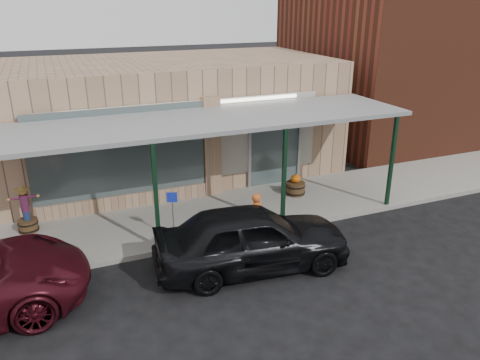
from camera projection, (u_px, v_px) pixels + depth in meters
name	position (u px, v px, depth m)	size (l,w,h in m)	color
ground	(256.00, 280.00, 11.06)	(120.00, 120.00, 0.00)	black
sidewalk	(207.00, 216.00, 14.14)	(40.00, 3.20, 0.15)	gray
storefront	(167.00, 118.00, 17.35)	(12.00, 6.25, 4.20)	tan
awning	(205.00, 122.00, 13.05)	(12.00, 3.00, 3.04)	gray
block_buildings_near	(208.00, 66.00, 18.35)	(61.00, 8.00, 8.00)	brown
barrel_scarecrow	(27.00, 216.00, 12.94)	(0.83, 0.60, 1.36)	#533621
barrel_pumpkin	(295.00, 187.00, 15.49)	(0.77, 0.77, 0.74)	#533621
handicap_sign	(173.00, 209.00, 12.39)	(0.27, 0.12, 1.35)	gray
parked_sedan	(252.00, 238.00, 11.32)	(4.93, 2.41, 1.62)	black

